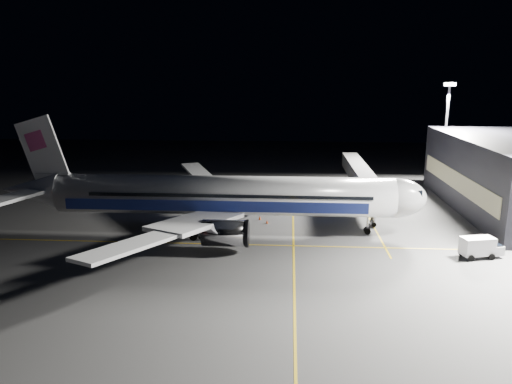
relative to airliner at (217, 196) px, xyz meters
The scene contains 12 objects.
ground 5.27m from the airliner, ahead, with size 200.00×200.00×0.00m, color #4C4C4F.
guide_line_main 12.22m from the airliner, ahead, with size 0.25×80.00×0.01m, color gold.
guide_line_cross 7.99m from the airliner, 79.83° to the right, with size 70.00×0.25×0.01m, color gold.
guide_line_side 25.67m from the airliner, 23.43° to the left, with size 0.25×40.00×0.01m, color gold.
airliner is the anchor object (origin of this frame).
jet_bridge 29.31m from the airliner, 38.04° to the left, with size 3.60×34.40×6.30m.
floodlight_mast_north 52.56m from the airliner, 37.91° to the left, with size 2.40×0.68×20.70m.
service_truck 35.44m from the airliner, 14.41° to the right, with size 5.47×3.25×2.63m.
baggage_tug 9.24m from the airliner, 101.09° to the left, with size 2.72×2.34×1.75m.
safety_cone_a 9.63m from the airliner, 45.11° to the left, with size 0.40×0.40×0.59m, color #FF480A.
safety_cone_b 9.48m from the airliner, 29.48° to the left, with size 0.37×0.37×0.55m, color #FF480A.
safety_cone_c 16.37m from the airliner, 116.32° to the left, with size 0.35×0.35×0.53m, color #FF480A.
Camera 1 is at (9.28, -68.87, 22.12)m, focal length 35.00 mm.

